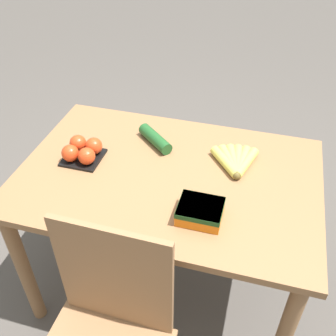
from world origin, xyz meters
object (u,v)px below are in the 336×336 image
Objects in this scene: tomato_pack at (82,151)px; carrot_bag at (200,210)px; banana_bunch at (235,162)px; cucumber_near at (155,139)px.

tomato_pack is 1.00× the size of carrot_bag.
banana_bunch is 0.34m from carrot_bag.
cucumber_near is (0.37, -0.06, 0.01)m from banana_bunch.
carrot_bag is 0.48m from cucumber_near.
carrot_bag is at bearing 159.56° from tomato_pack.
carrot_bag is at bearing 76.34° from banana_bunch.
carrot_bag reaches higher than banana_bunch.
tomato_pack is at bearing 11.05° from banana_bunch.
carrot_bag is (0.08, 0.33, 0.01)m from banana_bunch.
banana_bunch is at bearing 170.65° from cucumber_near.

